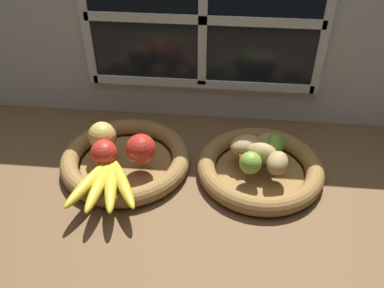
{
  "coord_description": "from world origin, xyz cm",
  "views": [
    {
      "loc": [
        7.73,
        -78.35,
        71.61
      ],
      "look_at": [
        -0.39,
        2.87,
        8.63
      ],
      "focal_mm": 38.81,
      "sensor_mm": 36.0,
      "label": 1
    }
  ],
  "objects": [
    {
      "name": "apple_golden_left",
      "position": [
        -23.73,
        4.52,
        8.29
      ],
      "size": [
        7.31,
        7.31,
        7.31
      ],
      "primitive_type": "sphere",
      "color": "#DBB756",
      "rests_on": "fruit_bowl_left"
    },
    {
      "name": "potato_back",
      "position": [
        19.24,
        7.79,
        6.95
      ],
      "size": [
        8.34,
        7.13,
        4.64
      ],
      "primitive_type": "ellipsoid",
      "rotation": [
        0.0,
        0.0,
        5.96
      ],
      "color": "#A38451",
      "rests_on": "fruit_bowl_right"
    },
    {
      "name": "ground_plane",
      "position": [
        0.0,
        0.0,
        -1.5
      ],
      "size": [
        140.0,
        90.0,
        3.0
      ],
      "primitive_type": "cube",
      "color": "brown"
    },
    {
      "name": "apple_red_front",
      "position": [
        -21.54,
        -2.06,
        7.98
      ],
      "size": [
        6.69,
        6.69,
        6.69
      ],
      "primitive_type": "sphere",
      "color": "red",
      "rests_on": "fruit_bowl_left"
    },
    {
      "name": "potato_small",
      "position": [
        20.59,
        -0.71,
        7.19
      ],
      "size": [
        6.84,
        8.11,
        5.12
      ],
      "primitive_type": "ellipsoid",
      "rotation": [
        0.0,
        0.0,
        4.43
      ],
      "color": "tan",
      "rests_on": "fruit_bowl_right"
    },
    {
      "name": "potato_oblong",
      "position": [
        12.98,
        6.0,
        6.97
      ],
      "size": [
        10.15,
        9.13,
        4.67
      ],
      "primitive_type": "ellipsoid",
      "rotation": [
        0.0,
        0.0,
        0.48
      ],
      "color": "tan",
      "rests_on": "fruit_bowl_right"
    },
    {
      "name": "fruit_bowl_left",
      "position": [
        -17.79,
        2.87,
        2.14
      ],
      "size": [
        33.7,
        33.7,
        4.63
      ],
      "color": "olive",
      "rests_on": "ground_plane"
    },
    {
      "name": "lime_far",
      "position": [
        20.38,
        7.21,
        7.3
      ],
      "size": [
        5.34,
        5.34,
        5.34
      ],
      "primitive_type": "sphere",
      "color": "olive",
      "rests_on": "fruit_bowl_right"
    },
    {
      "name": "potato_large",
      "position": [
        17.01,
        2.87,
        7.21
      ],
      "size": [
        8.4,
        6.31,
        5.15
      ],
      "primitive_type": "ellipsoid",
      "rotation": [
        0.0,
        0.0,
        2.94
      ],
      "color": "tan",
      "rests_on": "fruit_bowl_right"
    },
    {
      "name": "chili_pepper",
      "position": [
        16.86,
        3.21,
        5.68
      ],
      "size": [
        11.18,
        3.61,
        2.09
      ],
      "primitive_type": "cone",
      "rotation": [
        0.0,
        1.57,
        0.14
      ],
      "color": "red",
      "rests_on": "fruit_bowl_right"
    },
    {
      "name": "banana_bunch_front",
      "position": [
        -19.2,
        -10.12,
        6.05
      ],
      "size": [
        17.49,
        20.0,
        2.83
      ],
      "color": "yellow",
      "rests_on": "fruit_bowl_left"
    },
    {
      "name": "lime_near",
      "position": [
        14.12,
        -1.46,
        7.39
      ],
      "size": [
        5.51,
        5.51,
        5.51
      ],
      "primitive_type": "sphere",
      "color": "#7AAD3D",
      "rests_on": "fruit_bowl_right"
    },
    {
      "name": "back_wall",
      "position": [
        0.0,
        29.77,
        27.88
      ],
      "size": [
        140.0,
        4.6,
        55.0
      ],
      "color": "silver",
      "rests_on": "ground_plane"
    },
    {
      "name": "fruit_bowl_right",
      "position": [
        17.01,
        2.87,
        2.14
      ],
      "size": [
        32.15,
        32.15,
        4.63
      ],
      "color": "olive",
      "rests_on": "ground_plane"
    },
    {
      "name": "apple_red_right",
      "position": [
        -12.75,
        0.06,
        8.4
      ],
      "size": [
        7.52,
        7.52,
        7.52
      ],
      "primitive_type": "sphere",
      "color": "red",
      "rests_on": "fruit_bowl_left"
    }
  ]
}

